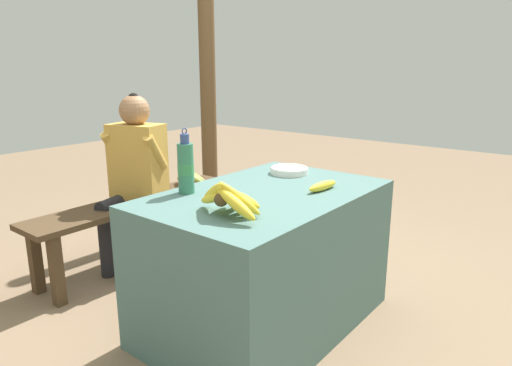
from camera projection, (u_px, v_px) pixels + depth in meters
ground_plane at (265, 322)px, 2.41m from camera, size 12.00×12.00×0.00m
market_counter at (265, 259)px, 2.32m from camera, size 1.23×0.80×0.72m
banana_bunch_ripe at (228, 197)px, 1.87m from camera, size 0.23×0.37×0.17m
serving_bowl at (289, 170)px, 2.61m from camera, size 0.22×0.22×0.04m
water_bottle at (186, 167)px, 2.19m from camera, size 0.08×0.08×0.32m
loose_banana_front at (323, 186)px, 2.26m from camera, size 0.22×0.07×0.05m
wooden_bench at (139, 210)px, 3.08m from camera, size 1.54×0.32×0.45m
seated_vendor at (134, 169)px, 2.93m from camera, size 0.46×0.43×1.15m
banana_bunch_green at (190, 177)px, 3.39m from camera, size 0.21×0.32×0.14m
support_post_far at (208, 89)px, 3.78m from camera, size 0.13×0.13×2.25m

